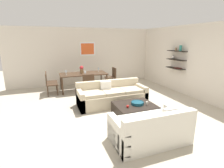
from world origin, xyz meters
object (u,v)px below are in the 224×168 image
at_px(dining_chair_right_far, 112,76).
at_px(wine_glass_left_near, 66,72).
at_px(dining_chair_foot, 88,84).
at_px(wine_glass_right_far, 99,69).
at_px(dining_chair_left_far, 49,80).
at_px(candle_jar, 147,103).
at_px(coffee_table, 135,111).
at_px(dining_chair_left_near, 50,83).
at_px(loveseat_white, 151,129).
at_px(wine_glass_foot, 85,72).
at_px(dining_table, 83,75).
at_px(centerpiece_vase, 82,69).
at_px(apple_on_coffee_table, 128,106).
at_px(wine_glass_left_far, 66,72).
at_px(sofa_beige, 112,96).
at_px(decorative_bowl, 137,103).

relative_size(dining_chair_right_far, wine_glass_left_near, 4.69).
relative_size(dining_chair_foot, wine_glass_right_far, 4.64).
bearing_deg(dining_chair_foot, dining_chair_left_far, 141.62).
bearing_deg(dining_chair_left_far, wine_glass_right_far, -2.63).
bearing_deg(candle_jar, dining_chair_right_far, 85.67).
bearing_deg(dining_chair_left_far, coffee_table, -57.22).
height_order(coffee_table, dining_chair_right_far, dining_chair_right_far).
bearing_deg(dining_chair_left_near, loveseat_white, -65.16).
distance_m(loveseat_white, wine_glass_left_near, 4.52).
xyz_separation_m(dining_chair_left_far, dining_chair_left_near, (0.00, -0.43, 0.00)).
distance_m(loveseat_white, wine_glass_foot, 4.08).
relative_size(wine_glass_right_far, wine_glass_foot, 1.14).
bearing_deg(wine_glass_left_near, coffee_table, -63.65).
xyz_separation_m(candle_jar, dining_chair_right_far, (0.27, 3.55, 0.08)).
relative_size(dining_table, centerpiece_vase, 5.97).
xyz_separation_m(coffee_table, dining_chair_foot, (-0.81, 2.32, 0.31)).
bearing_deg(centerpiece_vase, apple_on_coffee_table, -79.99).
xyz_separation_m(wine_glass_right_far, wine_glass_left_near, (-1.43, -0.24, 0.00)).
relative_size(coffee_table, candle_jar, 12.55).
distance_m(coffee_table, wine_glass_left_far, 3.71).
distance_m(wine_glass_foot, centerpiece_vase, 0.42).
relative_size(dining_table, dining_chair_right_far, 2.23).
height_order(apple_on_coffee_table, dining_chair_left_far, dining_chair_left_far).
relative_size(apple_on_coffee_table, wine_glass_foot, 0.44).
relative_size(sofa_beige, wine_glass_right_far, 12.07).
relative_size(loveseat_white, dining_chair_foot, 1.83).
height_order(coffee_table, wine_glass_foot, wine_glass_foot).
bearing_deg(decorative_bowl, candle_jar, -25.69).
bearing_deg(centerpiece_vase, wine_glass_right_far, 9.30).
height_order(apple_on_coffee_table, dining_chair_left_near, dining_chair_left_near).
relative_size(candle_jar, dining_chair_left_far, 0.10).
relative_size(dining_chair_right_far, wine_glass_left_far, 6.24).
relative_size(dining_chair_left_far, wine_glass_left_far, 6.24).
distance_m(dining_table, dining_chair_left_far, 1.42).
relative_size(loveseat_white, dining_chair_left_far, 1.83).
height_order(dining_chair_left_near, wine_glass_foot, wine_glass_foot).
distance_m(dining_chair_foot, wine_glass_left_near, 1.12).
height_order(apple_on_coffee_table, dining_chair_foot, dining_chair_foot).
bearing_deg(apple_on_coffee_table, dining_chair_left_near, 121.43).
xyz_separation_m(loveseat_white, apple_on_coffee_table, (-0.03, 1.07, 0.12)).
bearing_deg(wine_glass_foot, candle_jar, -68.95).
bearing_deg(wine_glass_foot, dining_chair_left_far, 155.49).
xyz_separation_m(wine_glass_left_near, centerpiece_vase, (0.65, 0.11, 0.04)).
height_order(loveseat_white, wine_glass_left_near, wine_glass_left_near).
bearing_deg(centerpiece_vase, coffee_table, -74.64).
relative_size(dining_table, dining_chair_left_near, 2.23).
relative_size(loveseat_white, wine_glass_foot, 9.69).
bearing_deg(coffee_table, decorative_bowl, -10.89).
height_order(dining_table, dining_chair_left_far, dining_chair_left_far).
height_order(coffee_table, dining_chair_left_near, dining_chair_left_near).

